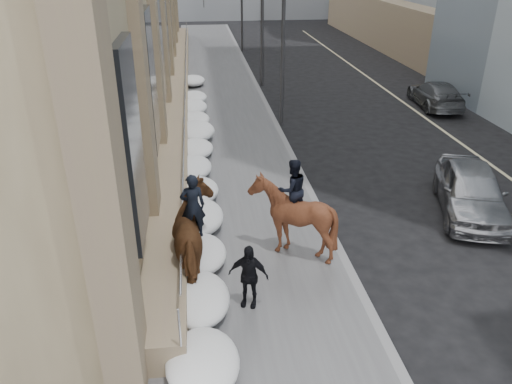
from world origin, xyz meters
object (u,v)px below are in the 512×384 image
mounted_horse_left (197,235)px  mounted_horse_right (292,214)px  car_silver (471,190)px  pedestrian (248,276)px  car_grey (436,94)px

mounted_horse_left → mounted_horse_right: bearing=-169.4°
car_silver → pedestrian: bearing=-134.5°
mounted_horse_left → pedestrian: mounted_horse_left is taller
mounted_horse_left → car_silver: size_ratio=0.60×
mounted_horse_left → mounted_horse_right: mounted_horse_left is taller
mounted_horse_left → car_silver: mounted_horse_left is taller
pedestrian → car_grey: 19.95m
pedestrian → mounted_horse_right: bearing=74.3°
pedestrian → car_grey: bearing=70.9°
mounted_horse_right → car_silver: (6.29, 1.85, -0.53)m
mounted_horse_left → mounted_horse_right: size_ratio=1.02×
mounted_horse_right → pedestrian: (-1.44, -2.15, -0.39)m
mounted_horse_left → pedestrian: (1.16, -1.41, -0.38)m
car_grey → car_silver: bearing=75.9°
mounted_horse_left → pedestrian: size_ratio=1.73×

